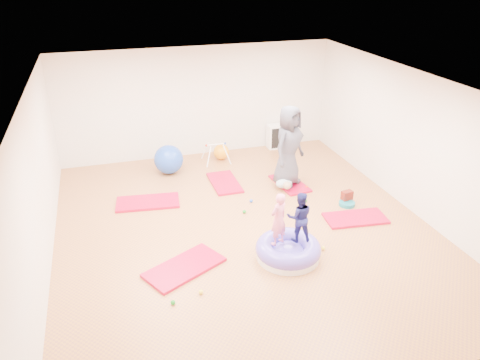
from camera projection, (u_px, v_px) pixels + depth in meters
name	position (u px, v px, depth m)	size (l,w,h in m)	color
room	(245.00, 162.00, 8.42)	(7.01, 8.01, 2.81)	#9D5B40
gym_mat_front_left	(184.00, 267.00, 7.84)	(1.33, 0.67, 0.06)	#AB0027
gym_mat_mid_left	(148.00, 202.00, 9.93)	(1.31, 0.66, 0.05)	#AB0027
gym_mat_center_back	(225.00, 183.00, 10.80)	(1.19, 0.59, 0.05)	#AB0027
gym_mat_right	(355.00, 218.00, 9.32)	(1.21, 0.61, 0.05)	#AB0027
gym_mat_rear_right	(290.00, 183.00, 10.76)	(1.11, 0.55, 0.05)	#AB0027
inflatable_cushion	(288.00, 250.00, 8.11)	(1.14, 1.14, 0.36)	white
child_pink	(279.00, 217.00, 7.82)	(0.35, 0.23, 0.96)	pink
child_navy	(300.00, 215.00, 7.93)	(0.45, 0.35, 0.92)	navy
adult_caregiver	(289.00, 146.00, 10.33)	(0.90, 0.58, 1.83)	#444451
infant	(285.00, 184.00, 10.43)	(0.38, 0.39, 0.23)	#A6C2D1
ball_pit_balls	(263.00, 228.00, 8.95)	(3.61, 3.07, 0.07)	#17901E
exercise_ball_blue	(169.00, 159.00, 11.20)	(0.70, 0.70, 0.70)	blue
exercise_ball_orange	(221.00, 152.00, 12.03)	(0.40, 0.40, 0.40)	#FF9F14
infant_play_gym	(216.00, 150.00, 11.79)	(0.65, 0.62, 0.50)	white
cube_shelf	(279.00, 136.00, 12.73)	(0.65, 0.32, 0.65)	white
balance_disc	(347.00, 204.00, 9.85)	(0.34, 0.34, 0.07)	#147280
backpack	(347.00, 197.00, 9.92)	(0.23, 0.14, 0.27)	#A11503
yellow_toy	(168.00, 286.00, 7.42)	(0.18, 0.18, 0.03)	yellow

